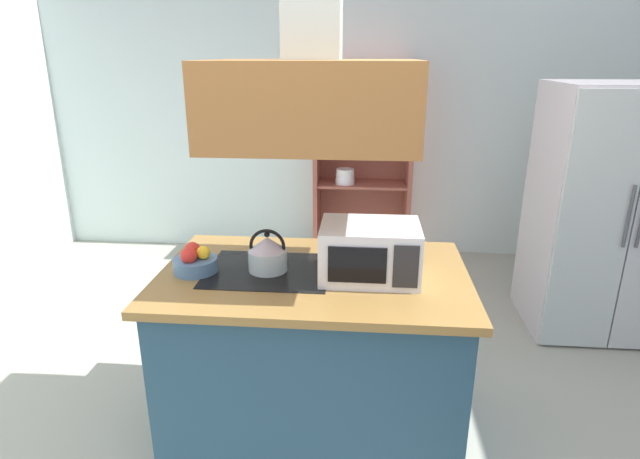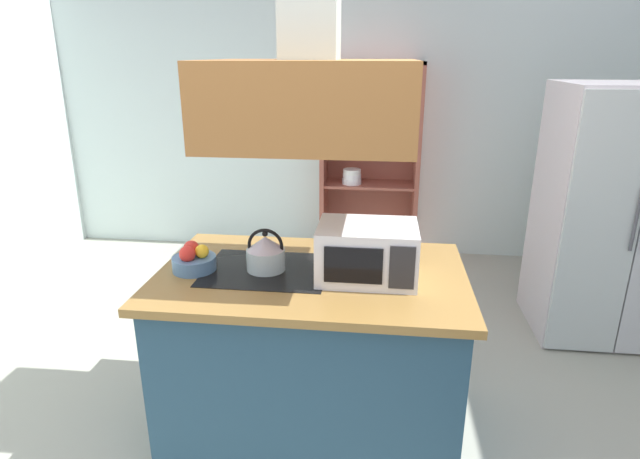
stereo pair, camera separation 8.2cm
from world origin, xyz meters
TOP-DOWN VIEW (x-y plane):
  - wall_back at (0.00, 3.00)m, footprint 6.00×0.12m
  - kitchen_island at (-0.09, 0.27)m, footprint 1.50×0.96m
  - range_hood at (-0.09, 0.27)m, footprint 0.90×0.70m
  - refrigerator at (1.82, 1.55)m, footprint 0.90×0.77m
  - dish_cabinet at (0.12, 2.78)m, footprint 0.90×0.40m
  - kettle at (-0.31, 0.27)m, footprint 0.19×0.19m
  - cutting_board at (0.16, 0.59)m, footprint 0.35×0.26m
  - microwave at (0.18, 0.24)m, footprint 0.46×0.35m
  - fruit_bowl at (-0.66, 0.23)m, footprint 0.21×0.21m

SIDE VIEW (x-z plane):
  - kitchen_island at x=-0.09m, z-range 0.00..0.90m
  - dish_cabinet at x=0.12m, z-range -0.10..1.75m
  - refrigerator at x=1.82m, z-range 0.00..1.74m
  - cutting_board at x=0.16m, z-range 0.90..0.92m
  - fruit_bowl at x=-0.66m, z-range 0.88..1.02m
  - kettle at x=-0.31m, z-range 0.88..1.10m
  - microwave at x=0.18m, z-range 0.90..1.16m
  - wall_back at x=0.00m, z-range 0.00..2.70m
  - range_hood at x=-0.09m, z-range 1.22..2.39m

